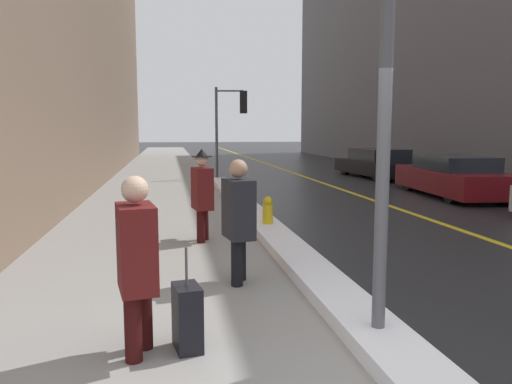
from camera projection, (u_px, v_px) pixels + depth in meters
sidewalk_slab at (160, 185)px, 18.06m from camera, size 4.00×80.00×0.01m
road_centre_stripe at (319, 182)px, 19.09m from camera, size 0.16×80.00×0.00m
snow_bank_curb at (258, 219)px, 10.65m from camera, size 0.60×17.28×0.17m
building_facade_right at (446, 14)px, 26.47m from camera, size 6.00×36.00×16.21m
traffic_light_near at (233, 113)px, 20.22m from camera, size 1.31×0.34×3.69m
pedestrian_nearside at (137, 258)px, 4.27m from camera, size 0.38×0.56×1.59m
pedestrian_trailing at (239, 216)px, 6.33m from camera, size 0.39×0.56×1.61m
pedestrian_in_fedora at (202, 192)px, 8.76m from camera, size 0.38×0.74×1.65m
parked_car_maroon at (453, 177)px, 14.89m from camera, size 2.10×4.81×1.21m
parked_car_black at (378, 164)px, 20.89m from camera, size 2.18×4.81×1.20m
rolling_suitcase at (187, 318)px, 4.45m from camera, size 0.28×0.39×0.95m
fire_hydrant at (268, 215)px, 9.64m from camera, size 0.20×0.20×0.70m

